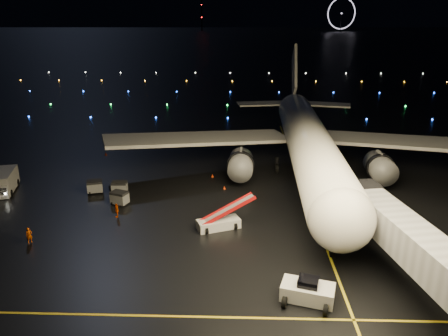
{
  "coord_description": "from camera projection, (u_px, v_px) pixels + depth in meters",
  "views": [
    {
      "loc": [
        2.64,
        -38.95,
        22.69
      ],
      "look_at": [
        1.01,
        12.0,
        5.0
      ],
      "focal_mm": 35.0,
      "sensor_mm": 36.0,
      "label": 1
    }
  ],
  "objects": [
    {
      "name": "safety_cone_2",
      "position": [
        212.0,
        175.0,
        65.25
      ],
      "size": [
        0.54,
        0.54,
        0.48
      ],
      "primitive_type": "cone",
      "rotation": [
        0.0,
        0.0,
        0.34
      ],
      "color": "#E83B0A",
      "rests_on": "ground"
    },
    {
      "name": "safety_cone_1",
      "position": [
        237.0,
        175.0,
        65.25
      ],
      "size": [
        0.49,
        0.49,
        0.55
      ],
      "primitive_type": "cone",
      "rotation": [
        0.0,
        0.0,
        -0.01
      ],
      "color": "#E83B0A",
      "rests_on": "ground"
    },
    {
      "name": "safety_cone_0",
      "position": [
        224.0,
        187.0,
        60.74
      ],
      "size": [
        0.48,
        0.48,
        0.45
      ],
      "primitive_type": "cone",
      "rotation": [
        0.0,
        0.0,
        0.24
      ],
      "color": "#E83B0A",
      "rests_on": "ground"
    },
    {
      "name": "baggage_cart_2",
      "position": [
        95.0,
        187.0,
        59.23
      ],
      "size": [
        2.37,
        1.99,
        1.72
      ],
      "primitive_type": "cube",
      "rotation": [
        0.0,
        0.0,
        0.32
      ],
      "color": "gray",
      "rests_on": "ground"
    },
    {
      "name": "taxiway_lights",
      "position": [
        230.0,
        89.0,
        144.33
      ],
      "size": [
        164.0,
        92.0,
        0.36
      ],
      "primitive_type": null,
      "color": "black",
      "rests_on": "ground"
    },
    {
      "name": "airliner",
      "position": [
        307.0,
        114.0,
        66.13
      ],
      "size": [
        63.99,
        61.01,
        17.55
      ],
      "primitive_type": null,
      "rotation": [
        0.0,
        0.0,
        -0.04
      ],
      "color": "silver",
      "rests_on": "ground"
    },
    {
      "name": "crew_c",
      "position": [
        117.0,
        210.0,
        52.0
      ],
      "size": [
        0.73,
        1.1,
        1.74
      ],
      "primitive_type": "imported",
      "rotation": [
        0.0,
        0.0,
        -1.25
      ],
      "color": "#E04904",
      "rests_on": "ground"
    },
    {
      "name": "pushback_tug",
      "position": [
        308.0,
        289.0,
        36.63
      ],
      "size": [
        4.85,
        3.44,
        2.09
      ],
      "primitive_type": "cube",
      "rotation": [
        0.0,
        0.0,
        -0.29
      ],
      "color": "silver",
      "rests_on": "ground"
    },
    {
      "name": "belt_loader",
      "position": [
        218.0,
        214.0,
        48.98
      ],
      "size": [
        7.26,
        4.39,
        3.42
      ],
      "primitive_type": null,
      "rotation": [
        0.0,
        0.0,
        0.38
      ],
      "color": "silver",
      "rests_on": "ground"
    },
    {
      "name": "ferris_wheel",
      "position": [
        341.0,
        15.0,
        710.51
      ],
      "size": [
        49.33,
        16.8,
        52.0
      ],
      "primitive_type": null,
      "rotation": [
        0.0,
        0.0,
        0.26
      ],
      "color": "black",
      "rests_on": "ground"
    },
    {
      "name": "safety_cone_3",
      "position": [
        106.0,
        154.0,
        75.58
      ],
      "size": [
        0.54,
        0.54,
        0.51
      ],
      "primitive_type": "cone",
      "rotation": [
        0.0,
        0.0,
        -0.22
      ],
      "color": "#E83B0A",
      "rests_on": "ground"
    },
    {
      "name": "baggage_cart_1",
      "position": [
        120.0,
        188.0,
        58.98
      ],
      "size": [
        2.03,
        1.46,
        1.68
      ],
      "primitive_type": "cube",
      "rotation": [
        0.0,
        0.0,
        0.04
      ],
      "color": "gray",
      "rests_on": "ground"
    },
    {
      "name": "ground",
      "position": [
        235.0,
        49.0,
        327.58
      ],
      "size": [
        2000.0,
        2000.0,
        0.0
      ],
      "primitive_type": "plane",
      "color": "black",
      "rests_on": "ground"
    },
    {
      "name": "lane_cross",
      "position": [
        140.0,
        316.0,
        35.0
      ],
      "size": [
        60.0,
        0.25,
        0.02
      ],
      "primitive_type": "cube",
      "color": "gold",
      "rests_on": "ground"
    },
    {
      "name": "service_truck",
      "position": [
        5.0,
        181.0,
        59.7
      ],
      "size": [
        4.27,
        8.04,
        2.83
      ],
      "primitive_type": "cube",
      "rotation": [
        0.0,
        0.0,
        0.25
      ],
      "color": "silver",
      "rests_on": "ground"
    },
    {
      "name": "baggage_cart_0",
      "position": [
        120.0,
        198.0,
        55.55
      ],
      "size": [
        2.41,
        2.07,
        1.73
      ],
      "primitive_type": "cube",
      "rotation": [
        0.0,
        0.0,
        -0.37
      ],
      "color": "gray",
      "rests_on": "ground"
    },
    {
      "name": "crew_a",
      "position": [
        29.0,
        235.0,
        46.06
      ],
      "size": [
        0.75,
        0.73,
        1.74
      ],
      "primitive_type": "imported",
      "rotation": [
        0.0,
        0.0,
        0.72
      ],
      "color": "#E04904",
      "rests_on": "ground"
    },
    {
      "name": "radio_mast",
      "position": [
        202.0,
        11.0,
        734.39
      ],
      "size": [
        1.8,
        1.8,
        64.0
      ],
      "primitive_type": "cylinder",
      "color": "black",
      "rests_on": "ground"
    },
    {
      "name": "lane_centre",
      "position": [
        307.0,
        197.0,
        58.1
      ],
      "size": [
        0.25,
        80.0,
        0.02
      ],
      "primitive_type": "cube",
      "color": "gold",
      "rests_on": "ground"
    }
  ]
}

